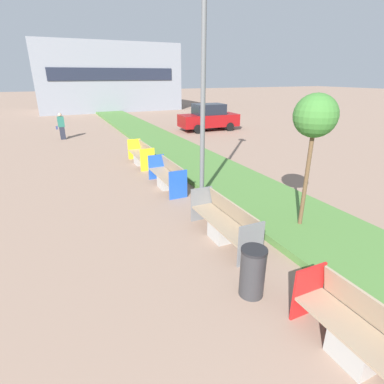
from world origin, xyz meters
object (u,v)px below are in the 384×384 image
Objects in this scene: bench_yellow_frame at (142,156)px; pedestrian_walking at (61,126)px; litter_bin at (253,272)px; bench_grey_frame at (224,225)px; street_lamp_post at (203,66)px; sapling_tree_near at (315,117)px; bench_red_frame at (360,339)px; parked_car_distant at (209,117)px; bench_blue_frame at (167,178)px.

bench_yellow_frame is 1.36× the size of pedestrian_walking.
bench_grey_frame is at bearing 73.91° from litter_bin.
litter_bin reaches higher than bench_yellow_frame.
sapling_tree_near is at bearing -63.98° from street_lamp_post.
parked_car_distant is at bearing 68.69° from bench_red_frame.
litter_bin is at bearing -104.96° from street_lamp_post.
bench_grey_frame is 4.39m from street_lamp_post.
bench_yellow_frame is (-0.00, 7.27, -0.00)m from bench_grey_frame.
street_lamp_post is at bearing 75.04° from litter_bin.
pedestrian_walking is (-2.94, 14.81, 0.44)m from bench_grey_frame.
bench_grey_frame is at bearing -78.78° from pedestrian_walking.
litter_bin is (-0.56, 1.73, 0.11)m from bench_red_frame.
litter_bin reaches higher than bench_blue_frame.
bench_grey_frame is 1.04× the size of bench_blue_frame.
pedestrian_walking reaches higher than bench_blue_frame.
parked_car_distant reaches higher than litter_bin.
bench_blue_frame is 3.95m from street_lamp_post.
bench_red_frame is 1.82m from litter_bin.
street_lamp_post is at bearing 75.96° from bench_grey_frame.
street_lamp_post is at bearing -67.95° from bench_blue_frame.
bench_blue_frame is 12.16m from parked_car_distant.
street_lamp_post is 3.38m from sapling_tree_near.
pedestrian_walking reaches higher than bench_grey_frame.
bench_red_frame is 7.63m from bench_blue_frame.
bench_blue_frame is (0.00, 7.63, 0.01)m from bench_red_frame.
bench_red_frame is at bearing -90.02° from bench_yellow_frame.
parked_car_distant is at bearing 61.46° from street_lamp_post.
parked_car_distant is at bearing 55.53° from bench_blue_frame.
sapling_tree_near is at bearing -72.02° from pedestrian_walking.
parked_car_distant is (6.88, 10.01, 0.54)m from bench_blue_frame.
parked_car_distant is at bearing 64.94° from litter_bin.
parked_car_distant is (6.88, 17.64, 0.55)m from bench_red_frame.
bench_blue_frame is 0.31× the size of street_lamp_post.
pedestrian_walking reaches higher than bench_yellow_frame.
bench_yellow_frame is at bearing 90.01° from bench_blue_frame.
street_lamp_post reaches higher than pedestrian_walking.
street_lamp_post reaches higher than bench_red_frame.
bench_yellow_frame is at bearing 89.98° from bench_red_frame.
bench_grey_frame is 15.11m from pedestrian_walking.
sapling_tree_near is at bearing -65.32° from bench_blue_frame.
bench_blue_frame is at bearing -89.99° from bench_yellow_frame.
parked_car_distant reaches higher than pedestrian_walking.
sapling_tree_near is (2.01, -0.43, 2.48)m from bench_grey_frame.
sapling_tree_near reaches higher than bench_grey_frame.
sapling_tree_near reaches higher than bench_yellow_frame.
bench_yellow_frame is 8.34m from sapling_tree_near.
street_lamp_post reaches higher than bench_blue_frame.
pedestrian_walking is (-3.55, 12.38, -3.16)m from street_lamp_post.
bench_blue_frame is at bearing 90.02° from bench_grey_frame.
parked_car_distant reaches higher than bench_red_frame.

